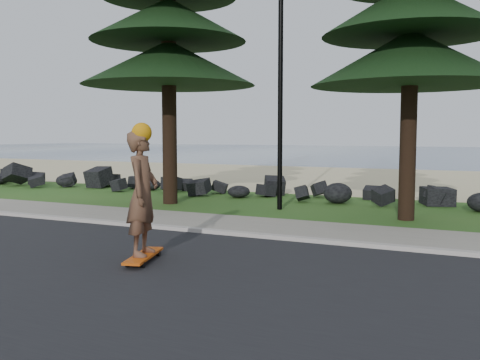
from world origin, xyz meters
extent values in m
plane|color=#2A5A1C|center=(0.00, 0.00, 0.00)|extent=(160.00, 160.00, 0.00)
cube|color=black|center=(0.00, -4.50, 0.01)|extent=(160.00, 7.00, 0.02)
cube|color=#ADA49C|center=(0.00, -0.90, 0.05)|extent=(160.00, 0.20, 0.10)
cube|color=gray|center=(0.00, 0.20, 0.04)|extent=(160.00, 2.00, 0.08)
cube|color=beige|center=(0.00, 14.50, 0.01)|extent=(160.00, 15.00, 0.01)
cube|color=#3E5676|center=(0.00, 51.00, 0.00)|extent=(160.00, 58.00, 0.01)
cylinder|color=black|center=(0.00, 3.20, 4.00)|extent=(0.14, 0.14, 8.00)
cube|color=#C0470B|center=(0.16, -3.61, 0.12)|extent=(0.63, 1.27, 0.04)
imported|color=brown|center=(0.16, -3.61, 1.17)|extent=(0.68, 0.86, 2.06)
sphere|color=#C67D0B|center=(0.16, -3.61, 2.15)|extent=(0.33, 0.33, 0.33)
camera|label=1|loc=(5.28, -10.85, 2.14)|focal=40.00mm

